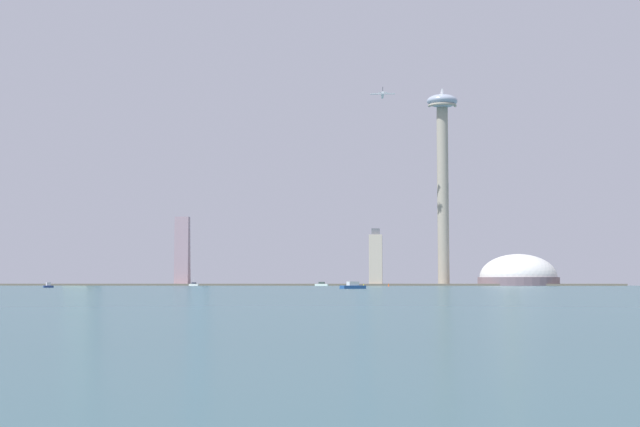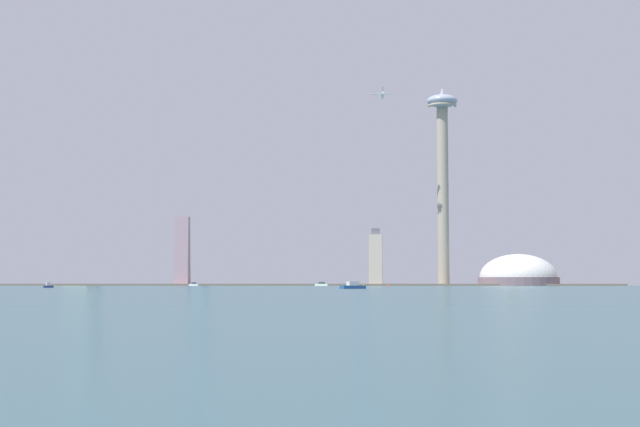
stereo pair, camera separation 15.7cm
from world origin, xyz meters
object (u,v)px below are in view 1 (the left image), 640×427
skyscraper_7 (376,259)px  boat_1 (194,285)px  skyscraper_5 (198,212)px  boat_0 (48,286)px  channel_buoy_0 (389,285)px  airplane (383,95)px  channel_buoy_1 (364,285)px  skyscraper_8 (79,254)px  skyscraper_0 (92,211)px  skyscraper_2 (196,228)px  skyscraper_3 (75,232)px  skyscraper_4 (183,251)px  stadium_dome (518,278)px  boat_3 (322,284)px  skyscraper_6 (365,211)px  boat_2 (353,286)px  observation_tower (442,151)px  skyscraper_1 (510,211)px

skyscraper_7 → boat_1: 200.29m
skyscraper_5 → boat_0: skyscraper_5 is taller
channel_buoy_0 → airplane: bearing=93.2°
skyscraper_7 → channel_buoy_1: skyscraper_7 is taller
skyscraper_8 → channel_buoy_0: bearing=-24.8°
skyscraper_0 → skyscraper_7: skyscraper_0 is taller
skyscraper_2 → skyscraper_3: size_ratio=0.99×
skyscraper_8 → channel_buoy_1: (329.41, -123.26, -34.52)m
skyscraper_4 → skyscraper_2: bearing=93.0°
skyscraper_0 → skyscraper_2: bearing=6.4°
stadium_dome → skyscraper_5: size_ratio=0.50×
skyscraper_3 → boat_3: 380.74m
skyscraper_6 → skyscraper_7: skyscraper_6 is taller
skyscraper_3 → boat_2: 670.65m
boat_2 → airplane: 448.23m
boat_1 → skyscraper_6: bearing=44.8°
boat_1 → channel_buoy_0: 211.28m
skyscraper_7 → skyscraper_5: bearing=169.1°
skyscraper_7 → boat_1: (-183.78, -74.71, -27.52)m
channel_buoy_0 → boat_3: bearing=128.9°
skyscraper_4 → skyscraper_6: skyscraper_6 is taller
skyscraper_2 → boat_0: size_ratio=20.67×
boat_0 → boat_2: boat_2 is taller
skyscraper_0 → boat_3: size_ratio=12.99×
observation_tower → boat_1: size_ratio=29.52×
stadium_dome → skyscraper_6: size_ratio=0.48×
boat_0 → airplane: (235.14, 323.77, 202.72)m
boat_1 → boat_3: (129.71, 15.36, 0.10)m
channel_buoy_0 → skyscraper_5: bearing=140.1°
skyscraper_5 → skyscraper_7: bearing=-10.9°
skyscraper_3 → skyscraper_4: 207.93m
boat_2 → skyscraper_3: bearing=-93.3°
skyscraper_3 → skyscraper_6: (369.03, -80.30, 17.98)m
skyscraper_1 → skyscraper_6: skyscraper_1 is taller
skyscraper_4 → airplane: 279.98m
skyscraper_2 → skyscraper_8: (-119.49, -71.49, -33.26)m
skyscraper_6 → skyscraper_5: bearing=-179.4°
skyscraper_4 → boat_1: (30.84, -77.34, -36.77)m
observation_tower → stadium_dome: bearing=1.1°
skyscraper_7 → boat_0: bearing=-122.8°
observation_tower → skyscraper_4: (-289.00, -17.63, -111.67)m
boat_2 → boat_3: size_ratio=1.14×
skyscraper_3 → skyscraper_7: 403.11m
skyscraper_8 → boat_3: skyscraper_8 is taller
skyscraper_4 → skyscraper_7: size_ratio=1.23×
skyscraper_7 → boat_3: size_ratio=4.42×
boat_1 → airplane: 283.54m
skyscraper_3 → channel_buoy_1: bearing=-31.3°
observation_tower → boat_0: bearing=-129.0°
skyscraper_1 → boat_3: skyscraper_1 is taller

